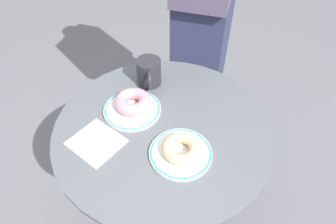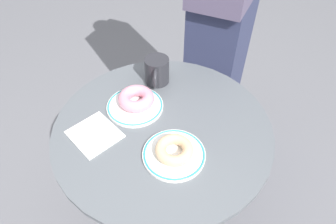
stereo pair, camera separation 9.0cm
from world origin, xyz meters
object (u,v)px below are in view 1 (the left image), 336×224
(cafe_table, at_px, (164,164))
(donut_pink_frosted, at_px, (133,102))
(coffee_mug, at_px, (149,72))
(donut_glazed, at_px, (181,149))
(plate_right, at_px, (181,153))
(person_figure, at_px, (205,15))
(paper_napkin, at_px, (96,142))
(plate_left, at_px, (132,109))

(cafe_table, distance_m, donut_pink_frosted, 0.28)
(coffee_mug, bearing_deg, donut_glazed, -24.41)
(donut_pink_frosted, relative_size, donut_glazed, 1.10)
(plate_right, xyz_separation_m, coffee_mug, (-0.31, 0.14, 0.04))
(cafe_table, distance_m, person_figure, 0.68)
(donut_glazed, xyz_separation_m, paper_napkin, (-0.20, -0.16, -0.02))
(person_figure, bearing_deg, cafe_table, -59.32)
(donut_glazed, bearing_deg, plate_left, 178.72)
(plate_right, distance_m, coffee_mug, 0.34)
(donut_glazed, bearing_deg, paper_napkin, -141.85)
(plate_right, relative_size, person_figure, 0.11)
(donut_pink_frosted, xyz_separation_m, coffee_mug, (-0.07, 0.13, 0.02))
(paper_napkin, bearing_deg, plate_right, 38.15)
(cafe_table, distance_m, donut_glazed, 0.27)
(plate_left, height_order, coffee_mug, coffee_mug)
(donut_glazed, distance_m, person_figure, 0.72)
(coffee_mug, bearing_deg, person_figure, 105.99)
(cafe_table, relative_size, plate_right, 4.13)
(plate_left, height_order, person_figure, person_figure)
(plate_left, distance_m, donut_glazed, 0.24)
(plate_left, relative_size, coffee_mug, 1.62)
(cafe_table, bearing_deg, paper_napkin, -112.91)
(donut_pink_frosted, distance_m, donut_glazed, 0.24)
(plate_left, height_order, donut_pink_frosted, donut_pink_frosted)
(cafe_table, distance_m, plate_right, 0.25)
(paper_napkin, relative_size, person_figure, 0.08)
(cafe_table, height_order, donut_glazed, donut_glazed)
(cafe_table, bearing_deg, donut_glazed, -17.88)
(donut_pink_frosted, distance_m, person_figure, 0.59)
(donut_pink_frosted, distance_m, coffee_mug, 0.14)
(donut_glazed, height_order, coffee_mug, coffee_mug)
(cafe_table, xyz_separation_m, person_figure, (-0.31, 0.53, 0.29))
(donut_glazed, relative_size, coffee_mug, 0.94)
(donut_glazed, bearing_deg, coffee_mug, 155.59)
(cafe_table, bearing_deg, donut_pink_frosted, -169.42)
(donut_pink_frosted, bearing_deg, plate_right, -3.57)
(coffee_mug, bearing_deg, donut_pink_frosted, -61.69)
(person_figure, bearing_deg, coffee_mug, -74.01)
(donut_pink_frosted, bearing_deg, paper_napkin, -76.77)
(plate_right, bearing_deg, paper_napkin, -141.85)
(donut_glazed, bearing_deg, plate_right, 180.00)
(cafe_table, height_order, coffee_mug, coffee_mug)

